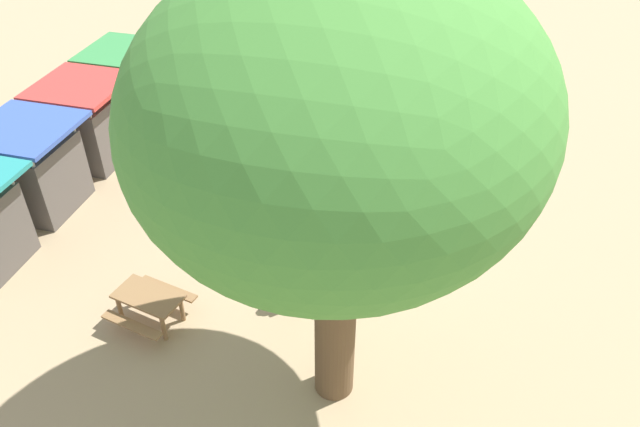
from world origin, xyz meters
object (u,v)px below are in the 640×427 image
elephant (359,213)px  person_handler (300,268)px  picnic_table_near (149,302)px  wooden_bench (342,148)px  market_stall_red (89,126)px  market_stall_blue (37,172)px  market_stall_green (132,89)px  shade_tree_main (340,116)px

elephant → person_handler: elephant is taller
picnic_table_near → person_handler: bearing=38.8°
person_handler → wooden_bench: person_handler is taller
elephant → person_handler: 2.36m
market_stall_red → market_stall_blue: bearing=180.0°
market_stall_blue → market_stall_green: bearing=0.0°
wooden_bench → market_stall_blue: (-4.45, 7.43, 0.67)m
market_stall_green → market_stall_blue: bearing=180.0°
market_stall_blue → market_stall_green: same height
shade_tree_main → market_stall_green: bearing=45.6°
wooden_bench → picnic_table_near: wooden_bench is taller
market_stall_blue → picnic_table_near: bearing=-123.0°
elephant → shade_tree_main: bearing=137.1°
market_stall_blue → wooden_bench: bearing=-59.1°
elephant → market_stall_blue: market_stall_blue is taller
market_stall_blue → market_stall_green: 5.20m
picnic_table_near → market_stall_blue: bearing=158.8°
elephant → market_stall_red: size_ratio=0.92×
shade_tree_main → wooden_bench: (8.29, 1.81, -5.65)m
market_stall_green → picnic_table_near: bearing=-149.7°
person_handler → market_stall_green: size_ratio=0.64×
wooden_bench → market_stall_blue: 8.68m
person_handler → shade_tree_main: size_ratio=0.19×
person_handler → wooden_bench: (6.09, 0.46, -0.48)m
market_stall_blue → person_handler: bearing=-101.8°
elephant → picnic_table_near: size_ratio=1.30×
elephant → market_stall_green: market_stall_green is taller
person_handler → market_stall_green: market_stall_green is taller
market_stall_blue → shade_tree_main: bearing=-112.6°
shade_tree_main → market_stall_green: 13.86m
wooden_bench → picnic_table_near: bearing=159.8°
shade_tree_main → picnic_table_near: shade_tree_main is taller
shade_tree_main → market_stall_blue: bearing=67.4°
elephant → shade_tree_main: size_ratio=0.27×
elephant → person_handler: (-2.18, 0.88, -0.13)m
person_handler → market_stall_green: 10.45m
wooden_bench → market_stall_green: size_ratio=0.56×
elephant → wooden_bench: size_ratio=1.63×
shade_tree_main → market_stall_blue: (3.84, 9.24, -4.98)m
shade_tree_main → market_stall_red: size_ratio=3.39×
person_handler → wooden_bench: bearing=32.4°
shade_tree_main → market_stall_red: bearing=55.1°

